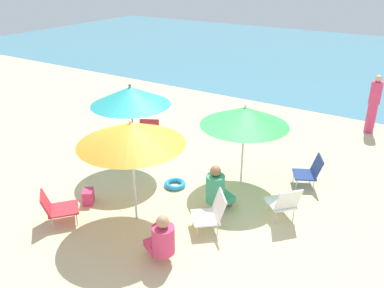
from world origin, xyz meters
The scene contains 15 objects.
ground_plane centered at (0.00, 0.00, 0.00)m, with size 40.00×40.00×0.00m, color beige.
sea_water centered at (0.00, 14.78, 0.00)m, with size 40.00×16.00×0.01m, color teal.
umbrella_orange centered at (-0.29, -0.56, 1.68)m, with size 1.81×1.81×1.93m.
umbrella_teal centered at (-1.56, 0.93, 1.70)m, with size 1.68×1.68×1.96m.
umbrella_green centered at (0.76, 1.57, 1.51)m, with size 1.75×1.75×1.76m.
beach_chair_a centered at (1.97, 2.26, 0.35)m, with size 0.68×0.66×0.66m.
beach_chair_b centered at (-1.41, -1.38, 0.33)m, with size 0.74×0.76×0.62m.
beach_chair_c centered at (-2.14, 2.18, 0.30)m, with size 0.72×0.76×0.59m.
beach_chair_d centered at (1.94, 0.82, 0.37)m, with size 0.74×0.73×0.71m.
beach_chair_e centered at (0.99, -0.09, 0.34)m, with size 0.74×0.73×0.67m.
person_a centered at (2.48, 5.96, 0.80)m, with size 0.29×0.29×1.59m.
person_b centered at (0.79, 0.44, 0.46)m, with size 0.48×0.57×0.95m.
person_c centered at (0.76, -1.21, 0.42)m, with size 0.57×0.48×0.86m.
swim_ring centered at (-0.36, 0.76, 0.05)m, with size 0.45×0.45×0.10m, color #238CD8.
beach_bag centered at (-1.42, -0.63, 0.14)m, with size 0.27×0.19×0.28m, color #DB3866.
Camera 1 is at (3.74, -5.11, 4.23)m, focal length 37.33 mm.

